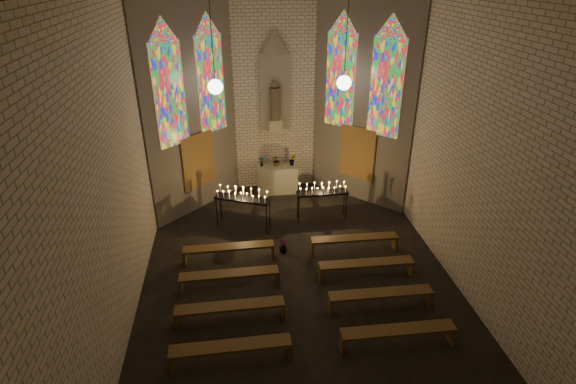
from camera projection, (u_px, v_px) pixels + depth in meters
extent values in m
plane|color=black|center=(300.00, 288.00, 11.45)|extent=(12.00, 12.00, 0.00)
cube|color=beige|center=(275.00, 92.00, 15.15)|extent=(8.00, 0.02, 7.00)
cube|color=beige|center=(114.00, 171.00, 9.40)|extent=(0.02, 12.00, 7.00)
cube|color=beige|center=(474.00, 153.00, 10.31)|extent=(0.02, 12.00, 7.00)
cube|color=beige|center=(189.00, 105.00, 13.74)|extent=(2.72, 2.72, 7.00)
cube|color=beige|center=(364.00, 99.00, 14.36)|extent=(2.72, 2.72, 7.00)
cube|color=#4C3F8C|center=(170.00, 96.00, 12.85)|extent=(0.78, 0.78, 3.00)
cube|color=#4C3F8C|center=(211.00, 85.00, 13.99)|extent=(0.78, 0.78, 3.00)
cube|color=#4C3F8C|center=(340.00, 81.00, 14.46)|extent=(0.78, 0.78, 3.00)
cube|color=#4C3F8C|center=(386.00, 88.00, 13.58)|extent=(0.78, 0.78, 3.00)
cube|color=brown|center=(198.00, 161.00, 14.46)|extent=(0.95, 0.95, 1.80)
cube|color=brown|center=(357.00, 153.00, 15.06)|extent=(0.95, 0.95, 1.80)
cube|color=gray|center=(275.00, 93.00, 15.08)|extent=(1.00, 0.12, 2.60)
cone|color=gray|center=(274.00, 41.00, 14.33)|extent=(1.00, 1.00, 0.80)
cube|color=beige|center=(276.00, 125.00, 15.46)|extent=(0.45, 0.30, 0.40)
cylinder|color=brown|center=(275.00, 104.00, 15.12)|extent=(0.36, 0.36, 1.10)
sphere|color=brown|center=(275.00, 85.00, 14.82)|extent=(0.26, 0.26, 0.26)
sphere|color=white|center=(215.00, 87.00, 12.94)|extent=(0.44, 0.44, 0.44)
cylinder|color=black|center=(212.00, 36.00, 12.30)|extent=(0.02, 0.02, 2.80)
sphere|color=white|center=(344.00, 83.00, 13.37)|extent=(0.44, 0.44, 0.44)
cylinder|color=black|center=(347.00, 34.00, 12.73)|extent=(0.02, 0.02, 2.80)
cube|color=beige|center=(277.00, 179.00, 16.03)|extent=(1.40, 0.60, 1.00)
imported|color=#4C723F|center=(261.00, 162.00, 15.72)|extent=(0.22, 0.19, 0.36)
imported|color=#4C723F|center=(277.00, 160.00, 15.75)|extent=(0.43, 0.38, 0.42)
imported|color=#4C723F|center=(292.00, 160.00, 15.79)|extent=(0.27, 0.23, 0.42)
imported|color=#4C723F|center=(283.00, 246.00, 12.76)|extent=(0.27, 0.27, 0.40)
cube|color=black|center=(242.00, 199.00, 13.63)|extent=(1.75, 1.05, 0.05)
cylinder|color=black|center=(217.00, 212.00, 13.91)|extent=(0.03, 0.03, 0.97)
cylinder|color=black|center=(267.00, 220.00, 13.53)|extent=(0.03, 0.03, 0.97)
cylinder|color=black|center=(221.00, 208.00, 14.19)|extent=(0.03, 0.03, 0.97)
cylinder|color=black|center=(270.00, 214.00, 13.80)|extent=(0.03, 0.03, 0.97)
cube|color=black|center=(322.00, 193.00, 14.12)|extent=(1.64, 0.41, 0.05)
cylinder|color=black|center=(299.00, 210.00, 14.11)|extent=(0.03, 0.03, 0.92)
cylinder|color=black|center=(346.00, 207.00, 14.30)|extent=(0.03, 0.03, 0.92)
cylinder|color=black|center=(297.00, 205.00, 14.38)|extent=(0.03, 0.03, 0.92)
cylinder|color=black|center=(344.00, 202.00, 14.57)|extent=(0.03, 0.03, 0.92)
cube|color=#4F3716|center=(229.00, 247.00, 12.29)|extent=(2.48, 0.38, 0.06)
cube|color=#4F3716|center=(185.00, 257.00, 12.25)|extent=(0.06, 0.35, 0.45)
cube|color=#4F3716|center=(273.00, 250.00, 12.54)|extent=(0.06, 0.35, 0.45)
cube|color=#4F3716|center=(354.00, 238.00, 12.69)|extent=(2.48, 0.38, 0.06)
cube|color=#4F3716|center=(312.00, 247.00, 12.67)|extent=(0.06, 0.35, 0.45)
cube|color=#4F3716|center=(395.00, 242.00, 12.92)|extent=(0.06, 0.35, 0.45)
cube|color=#4F3716|center=(229.00, 274.00, 11.23)|extent=(2.48, 0.38, 0.06)
cube|color=#4F3716|center=(181.00, 285.00, 11.19)|extent=(0.06, 0.35, 0.45)
cube|color=#4F3716|center=(277.00, 277.00, 11.48)|extent=(0.06, 0.35, 0.45)
cube|color=#4F3716|center=(366.00, 263.00, 11.63)|extent=(2.48, 0.38, 0.06)
cube|color=#4F3716|center=(320.00, 273.00, 11.61)|extent=(0.06, 0.35, 0.45)
cube|color=#4F3716|center=(410.00, 267.00, 11.86)|extent=(0.06, 0.35, 0.45)
cube|color=#4F3716|center=(230.00, 306.00, 10.17)|extent=(2.48, 0.38, 0.06)
cube|color=#4F3716|center=(177.00, 319.00, 10.13)|extent=(0.06, 0.35, 0.45)
cube|color=#4F3716|center=(283.00, 309.00, 10.42)|extent=(0.06, 0.35, 0.45)
cube|color=#4F3716|center=(381.00, 293.00, 10.57)|extent=(2.48, 0.38, 0.06)
cube|color=#4F3716|center=(330.00, 304.00, 10.55)|extent=(0.06, 0.35, 0.45)
cube|color=#4F3716|center=(429.00, 297.00, 10.80)|extent=(0.06, 0.35, 0.45)
cube|color=#4F3716|center=(230.00, 346.00, 9.11)|extent=(2.48, 0.38, 0.06)
cube|color=#4F3716|center=(171.00, 360.00, 9.07)|extent=(0.06, 0.35, 0.45)
cube|color=#4F3716|center=(289.00, 348.00, 9.36)|extent=(0.06, 0.35, 0.45)
cube|color=#4F3716|center=(398.00, 330.00, 9.51)|extent=(2.48, 0.38, 0.06)
cube|color=#4F3716|center=(342.00, 343.00, 9.49)|extent=(0.06, 0.35, 0.45)
cube|color=#4F3716|center=(451.00, 333.00, 9.74)|extent=(0.06, 0.35, 0.45)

